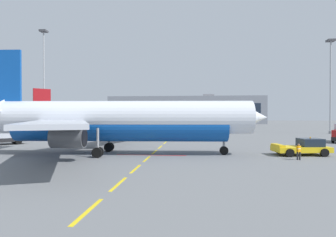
{
  "coord_description": "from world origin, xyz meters",
  "views": [
    {
      "loc": [
        23.13,
        -11.15,
        4.57
      ],
      "look_at": [
        20.07,
        20.62,
        4.19
      ],
      "focal_mm": 31.58,
      "sensor_mm": 36.0,
      "label": 1
    }
  ],
  "objects": [
    {
      "name": "apron_light_mast_near",
      "position": [
        -16.9,
        63.16,
        16.57
      ],
      "size": [
        1.8,
        1.8,
        26.9
      ],
      "color": "slate",
      "rests_on": "ground"
    },
    {
      "name": "pushback_tug",
      "position": [
        35.2,
        23.67,
        0.9
      ],
      "size": [
        6.32,
        3.8,
        2.08
      ],
      "color": "yellow",
      "rests_on": "ground"
    },
    {
      "name": "ground_crew_worker",
      "position": [
        33.48,
        19.91,
        0.94
      ],
      "size": [
        0.57,
        0.5,
        1.66
      ],
      "color": "#232328",
      "rests_on": "ground"
    },
    {
      "name": "apron_light_mast_far",
      "position": [
        55.71,
        64.38,
        14.43
      ],
      "size": [
        1.8,
        1.8,
        22.97
      ],
      "color": "slate",
      "rests_on": "ground"
    },
    {
      "name": "airliner_mid_left",
      "position": [
        -2.73,
        58.36,
        3.32
      ],
      "size": [
        23.68,
        25.45,
        10.27
      ],
      "color": "silver",
      "rests_on": "ground"
    },
    {
      "name": "terminal_satellite",
      "position": [
        17.54,
        153.63,
        7.22
      ],
      "size": [
        82.07,
        26.56,
        16.02
      ],
      "color": "gray",
      "rests_on": "ground"
    },
    {
      "name": "apron_paint_markings",
      "position": [
        18.0,
        37.98,
        0.0
      ],
      "size": [
        8.0,
        98.68,
        0.01
      ],
      "color": "yellow",
      "rests_on": "ground"
    },
    {
      "name": "airliner_foreground",
      "position": [
        13.82,
        22.35,
        3.95
      ],
      "size": [
        34.8,
        34.57,
        12.2
      ],
      "color": "silver",
      "rests_on": "ground"
    },
    {
      "name": "ground",
      "position": [
        40.0,
        40.0,
        0.0
      ],
      "size": [
        400.0,
        400.0,
        0.0
      ],
      "primitive_type": "plane",
      "color": "slate"
    }
  ]
}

